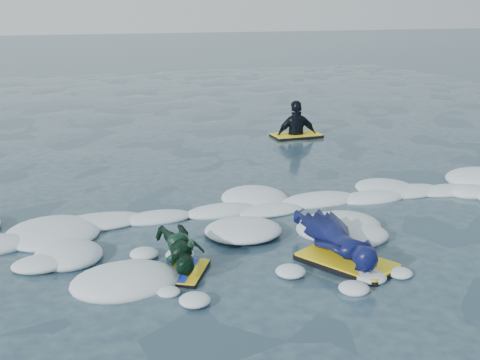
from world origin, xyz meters
The scene contains 5 objects.
ground centered at (0.00, 0.00, 0.00)m, with size 120.00×120.00×0.00m, color #19343E.
foam_band centered at (0.00, 1.03, 0.00)m, with size 12.00×3.10×0.30m, color silver, non-canonical shape.
prone_woman_unit centered at (1.34, -0.47, 0.23)m, with size 1.09×1.78×0.45m.
prone_child_unit centered at (-0.50, -0.12, 0.21)m, with size 0.70×1.17×0.41m.
waiting_rider_unit centered at (3.77, 6.00, 0.01)m, with size 1.15×0.63×1.71m.
Camera 1 is at (-2.02, -6.41, 2.95)m, focal length 45.00 mm.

